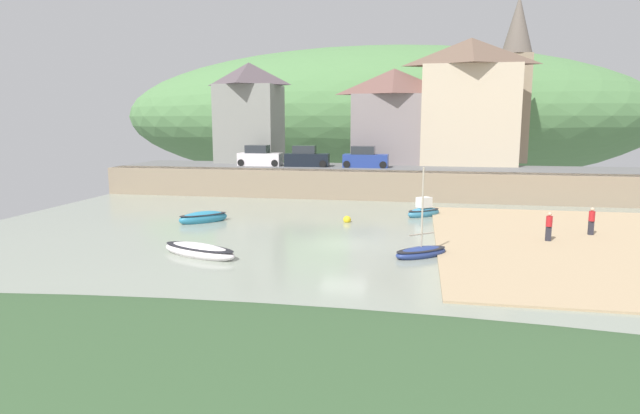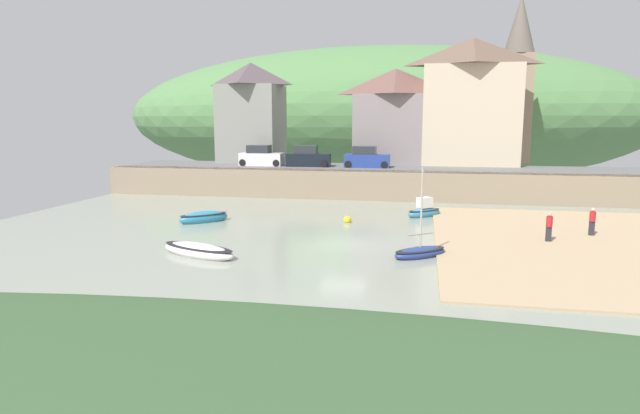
{
  "view_description": "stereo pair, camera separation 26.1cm",
  "coord_description": "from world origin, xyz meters",
  "px_view_note": "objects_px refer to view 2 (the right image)",
  "views": [
    {
      "loc": [
        3.98,
        -28.65,
        6.78
      ],
      "look_at": [
        -2.07,
        3.93,
        1.34
      ],
      "focal_mm": 30.08,
      "sensor_mm": 36.0,
      "label": 1
    },
    {
      "loc": [
        4.24,
        -28.6,
        6.78
      ],
      "look_at": [
        -2.07,
        3.93,
        1.34
      ],
      "focal_mm": 30.08,
      "sensor_mm": 36.0,
      "label": 2
    }
  ],
  "objects_px": {
    "sailboat_tall_mast": "(424,211)",
    "person_near_water": "(549,226)",
    "sailboat_blue_trim": "(420,252)",
    "sailboat_nearest_shore": "(198,251)",
    "waterfront_building_left": "(251,112)",
    "church_with_spire": "(517,78)",
    "parked_car_end_of_row": "(367,159)",
    "person_on_slipway": "(592,220)",
    "waterfront_building_centre": "(395,116)",
    "waterfront_building_right": "(471,101)",
    "dinghy_open_wooden": "(204,218)",
    "parked_car_by_wall": "(308,158)",
    "parked_car_near_slipway": "(261,157)",
    "mooring_buoy": "(347,220)"
  },
  "relations": [
    {
      "from": "sailboat_tall_mast",
      "to": "person_near_water",
      "type": "bearing_deg",
      "value": -88.8
    },
    {
      "from": "sailboat_blue_trim",
      "to": "sailboat_nearest_shore",
      "type": "height_order",
      "value": "sailboat_blue_trim"
    },
    {
      "from": "waterfront_building_left",
      "to": "church_with_spire",
      "type": "xyz_separation_m",
      "value": [
        26.62,
        4.0,
        3.36
      ]
    },
    {
      "from": "sailboat_tall_mast",
      "to": "parked_car_end_of_row",
      "type": "bearing_deg",
      "value": 72.98
    },
    {
      "from": "parked_car_end_of_row",
      "to": "person_on_slipway",
      "type": "xyz_separation_m",
      "value": [
        14.91,
        -16.3,
        -2.22
      ]
    },
    {
      "from": "waterfront_building_centre",
      "to": "church_with_spire",
      "type": "xyz_separation_m",
      "value": [
        11.87,
        4.0,
        3.77
      ]
    },
    {
      "from": "waterfront_building_right",
      "to": "dinghy_open_wooden",
      "type": "xyz_separation_m",
      "value": [
        -18.56,
        -20.75,
        -8.18
      ]
    },
    {
      "from": "sailboat_nearest_shore",
      "to": "person_on_slipway",
      "type": "height_order",
      "value": "person_on_slipway"
    },
    {
      "from": "church_with_spire",
      "to": "parked_car_by_wall",
      "type": "distance_m",
      "value": 22.78
    },
    {
      "from": "waterfront_building_right",
      "to": "person_on_slipway",
      "type": "height_order",
      "value": "waterfront_building_right"
    },
    {
      "from": "waterfront_building_centre",
      "to": "sailboat_tall_mast",
      "type": "relative_size",
      "value": 3.39
    },
    {
      "from": "sailboat_nearest_shore",
      "to": "parked_car_near_slipway",
      "type": "height_order",
      "value": "parked_car_near_slipway"
    },
    {
      "from": "waterfront_building_left",
      "to": "sailboat_tall_mast",
      "type": "bearing_deg",
      "value": -41.61
    },
    {
      "from": "sailboat_nearest_shore",
      "to": "parked_car_near_slipway",
      "type": "xyz_separation_m",
      "value": [
        -4.28,
        24.72,
        2.95
      ]
    },
    {
      "from": "sailboat_nearest_shore",
      "to": "dinghy_open_wooden",
      "type": "height_order",
      "value": "dinghy_open_wooden"
    },
    {
      "from": "waterfront_building_centre",
      "to": "dinghy_open_wooden",
      "type": "height_order",
      "value": "waterfront_building_centre"
    },
    {
      "from": "person_on_slipway",
      "to": "parked_car_by_wall",
      "type": "bearing_deg",
      "value": 141.43
    },
    {
      "from": "waterfront_building_centre",
      "to": "parked_car_end_of_row",
      "type": "xyz_separation_m",
      "value": [
        -2.29,
        -4.5,
        -3.92
      ]
    },
    {
      "from": "person_on_slipway",
      "to": "mooring_buoy",
      "type": "height_order",
      "value": "person_on_slipway"
    },
    {
      "from": "waterfront_building_right",
      "to": "parked_car_end_of_row",
      "type": "distance_m",
      "value": 11.7
    },
    {
      "from": "sailboat_blue_trim",
      "to": "person_on_slipway",
      "type": "bearing_deg",
      "value": -4.84
    },
    {
      "from": "parked_car_end_of_row",
      "to": "person_near_water",
      "type": "bearing_deg",
      "value": -56.25
    },
    {
      "from": "waterfront_building_right",
      "to": "mooring_buoy",
      "type": "bearing_deg",
      "value": -115.67
    },
    {
      "from": "sailboat_tall_mast",
      "to": "person_near_water",
      "type": "distance_m",
      "value": 9.84
    },
    {
      "from": "parked_car_near_slipway",
      "to": "parked_car_by_wall",
      "type": "relative_size",
      "value": 0.98
    },
    {
      "from": "person_near_water",
      "to": "parked_car_end_of_row",
      "type": "bearing_deg",
      "value": 123.28
    },
    {
      "from": "waterfront_building_centre",
      "to": "sailboat_blue_trim",
      "type": "relative_size",
      "value": 2.01
    },
    {
      "from": "waterfront_building_centre",
      "to": "person_on_slipway",
      "type": "height_order",
      "value": "waterfront_building_centre"
    },
    {
      "from": "parked_car_by_wall",
      "to": "person_near_water",
      "type": "relative_size",
      "value": 2.59
    },
    {
      "from": "sailboat_tall_mast",
      "to": "dinghy_open_wooden",
      "type": "relative_size",
      "value": 0.86
    },
    {
      "from": "waterfront_building_right",
      "to": "person_on_slipway",
      "type": "xyz_separation_m",
      "value": [
        5.48,
        -20.8,
        -7.48
      ]
    },
    {
      "from": "sailboat_nearest_shore",
      "to": "person_on_slipway",
      "type": "distance_m",
      "value": 22.39
    },
    {
      "from": "sailboat_tall_mast",
      "to": "waterfront_building_left",
      "type": "bearing_deg",
      "value": 96.11
    },
    {
      "from": "waterfront_building_right",
      "to": "sailboat_nearest_shore",
      "type": "distance_m",
      "value": 33.97
    },
    {
      "from": "parked_car_by_wall",
      "to": "person_near_water",
      "type": "xyz_separation_m",
      "value": [
        17.62,
        -18.43,
        -2.22
      ]
    },
    {
      "from": "waterfront_building_right",
      "to": "sailboat_tall_mast",
      "type": "relative_size",
      "value": 4.38
    },
    {
      "from": "waterfront_building_centre",
      "to": "mooring_buoy",
      "type": "relative_size",
      "value": 17.47
    },
    {
      "from": "sailboat_blue_trim",
      "to": "mooring_buoy",
      "type": "xyz_separation_m",
      "value": [
        -4.85,
        8.33,
        -0.08
      ]
    },
    {
      "from": "dinghy_open_wooden",
      "to": "parked_car_by_wall",
      "type": "height_order",
      "value": "parked_car_by_wall"
    },
    {
      "from": "sailboat_tall_mast",
      "to": "parked_car_near_slipway",
      "type": "bearing_deg",
      "value": 101.52
    },
    {
      "from": "person_on_slipway",
      "to": "sailboat_nearest_shore",
      "type": "bearing_deg",
      "value": -157.9
    },
    {
      "from": "waterfront_building_centre",
      "to": "person_near_water",
      "type": "bearing_deg",
      "value": -66.84
    },
    {
      "from": "waterfront_building_centre",
      "to": "mooring_buoy",
      "type": "distance_m",
      "value": 20.33
    },
    {
      "from": "sailboat_tall_mast",
      "to": "dinghy_open_wooden",
      "type": "distance_m",
      "value": 15.29
    },
    {
      "from": "sailboat_blue_trim",
      "to": "dinghy_open_wooden",
      "type": "xyz_separation_m",
      "value": [
        -14.28,
        6.58,
        0.05
      ]
    },
    {
      "from": "person_near_water",
      "to": "waterfront_building_centre",
      "type": "bearing_deg",
      "value": 113.16
    },
    {
      "from": "mooring_buoy",
      "to": "person_near_water",
      "type": "bearing_deg",
      "value": -18.42
    },
    {
      "from": "person_on_slipway",
      "to": "sailboat_blue_trim",
      "type": "bearing_deg",
      "value": -146.23
    },
    {
      "from": "sailboat_blue_trim",
      "to": "dinghy_open_wooden",
      "type": "relative_size",
      "value": 1.45
    },
    {
      "from": "waterfront_building_right",
      "to": "church_with_spire",
      "type": "bearing_deg",
      "value": 40.22
    }
  ]
}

